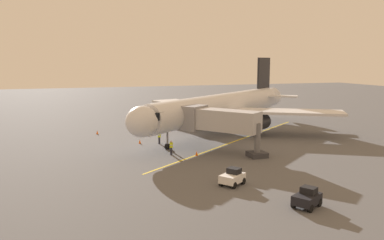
{
  "coord_description": "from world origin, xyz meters",
  "views": [
    {
      "loc": [
        23.63,
        56.97,
        10.93
      ],
      "look_at": [
        7.22,
        7.0,
        3.0
      ],
      "focal_mm": 36.81,
      "sensor_mm": 36.0,
      "label": 1
    }
  ],
  "objects_px": {
    "airplane": "(222,107)",
    "ground_crew_marshaller": "(171,147)",
    "tug_portside": "(307,198)",
    "jet_bridge": "(215,121)",
    "tug_near_nose": "(233,177)",
    "safety_cone_nose_right": "(148,134)",
    "safety_cone_nose_left": "(197,153)",
    "ground_crew_wing_walker": "(159,137)",
    "safety_cone_wing_starboard": "(140,141)",
    "safety_cone_wing_port": "(97,132)"
  },
  "relations": [
    {
      "from": "ground_crew_marshaller",
      "to": "safety_cone_wing_port",
      "type": "xyz_separation_m",
      "value": [
        7.13,
        -16.32,
        -0.61
      ]
    },
    {
      "from": "safety_cone_nose_left",
      "to": "safety_cone_wing_port",
      "type": "distance_m",
      "value": 20.12
    },
    {
      "from": "ground_crew_marshaller",
      "to": "safety_cone_wing_port",
      "type": "relative_size",
      "value": 3.11
    },
    {
      "from": "airplane",
      "to": "safety_cone_wing_starboard",
      "type": "height_order",
      "value": "airplane"
    },
    {
      "from": "tug_near_nose",
      "to": "safety_cone_nose_right",
      "type": "relative_size",
      "value": 4.99
    },
    {
      "from": "airplane",
      "to": "ground_crew_wing_walker",
      "type": "xyz_separation_m",
      "value": [
        11.08,
        5.04,
        -3.12
      ]
    },
    {
      "from": "airplane",
      "to": "safety_cone_nose_left",
      "type": "bearing_deg",
      "value": 56.42
    },
    {
      "from": "safety_cone_nose_right",
      "to": "safety_cone_wing_port",
      "type": "height_order",
      "value": "same"
    },
    {
      "from": "safety_cone_nose_left",
      "to": "safety_cone_nose_right",
      "type": "distance_m",
      "value": 14.14
    },
    {
      "from": "tug_near_nose",
      "to": "safety_cone_wing_port",
      "type": "bearing_deg",
      "value": -72.09
    },
    {
      "from": "airplane",
      "to": "safety_cone_nose_left",
      "type": "distance_m",
      "value": 15.78
    },
    {
      "from": "ground_crew_marshaller",
      "to": "safety_cone_nose_right",
      "type": "relative_size",
      "value": 3.11
    },
    {
      "from": "tug_near_nose",
      "to": "tug_portside",
      "type": "distance_m",
      "value": 7.36
    },
    {
      "from": "ground_crew_wing_walker",
      "to": "safety_cone_wing_port",
      "type": "xyz_separation_m",
      "value": [
        7.25,
        -9.8,
        -0.61
      ]
    },
    {
      "from": "safety_cone_wing_port",
      "to": "safety_cone_wing_starboard",
      "type": "height_order",
      "value": "same"
    },
    {
      "from": "jet_bridge",
      "to": "ground_crew_marshaller",
      "type": "relative_size",
      "value": 5.95
    },
    {
      "from": "tug_portside",
      "to": "safety_cone_wing_port",
      "type": "distance_m",
      "value": 37.69
    },
    {
      "from": "ground_crew_wing_walker",
      "to": "tug_portside",
      "type": "bearing_deg",
      "value": 101.53
    },
    {
      "from": "safety_cone_nose_left",
      "to": "jet_bridge",
      "type": "bearing_deg",
      "value": -151.04
    },
    {
      "from": "safety_cone_nose_right",
      "to": "jet_bridge",
      "type": "bearing_deg",
      "value": 115.3
    },
    {
      "from": "safety_cone_wing_starboard",
      "to": "ground_crew_marshaller",
      "type": "bearing_deg",
      "value": 106.83
    },
    {
      "from": "tug_portside",
      "to": "safety_cone_wing_starboard",
      "type": "relative_size",
      "value": 4.99
    },
    {
      "from": "ground_crew_wing_walker",
      "to": "tug_portside",
      "type": "height_order",
      "value": "ground_crew_wing_walker"
    },
    {
      "from": "ground_crew_wing_walker",
      "to": "safety_cone_nose_right",
      "type": "relative_size",
      "value": 3.11
    },
    {
      "from": "safety_cone_nose_right",
      "to": "safety_cone_wing_port",
      "type": "relative_size",
      "value": 1.0
    },
    {
      "from": "jet_bridge",
      "to": "ground_crew_wing_walker",
      "type": "xyz_separation_m",
      "value": [
        5.5,
        -6.14,
        -2.88
      ]
    },
    {
      "from": "jet_bridge",
      "to": "safety_cone_nose_left",
      "type": "bearing_deg",
      "value": 28.96
    },
    {
      "from": "safety_cone_wing_port",
      "to": "tug_near_nose",
      "type": "bearing_deg",
      "value": 107.91
    },
    {
      "from": "tug_portside",
      "to": "safety_cone_wing_starboard",
      "type": "bearing_deg",
      "value": -74.05
    },
    {
      "from": "airplane",
      "to": "tug_portside",
      "type": "xyz_separation_m",
      "value": [
        5.83,
        30.79,
        -3.3
      ]
    },
    {
      "from": "jet_bridge",
      "to": "tug_portside",
      "type": "bearing_deg",
      "value": 89.3
    },
    {
      "from": "tug_near_nose",
      "to": "tug_portside",
      "type": "bearing_deg",
      "value": 115.45
    },
    {
      "from": "airplane",
      "to": "tug_near_nose",
      "type": "height_order",
      "value": "airplane"
    },
    {
      "from": "ground_crew_wing_walker",
      "to": "safety_cone_nose_right",
      "type": "distance_m",
      "value": 6.14
    },
    {
      "from": "airplane",
      "to": "ground_crew_marshaller",
      "type": "distance_m",
      "value": 16.39
    },
    {
      "from": "safety_cone_wing_port",
      "to": "safety_cone_wing_starboard",
      "type": "relative_size",
      "value": 1.0
    },
    {
      "from": "safety_cone_wing_starboard",
      "to": "airplane",
      "type": "bearing_deg",
      "value": -163.68
    },
    {
      "from": "ground_crew_marshaller",
      "to": "safety_cone_nose_right",
      "type": "distance_m",
      "value": 12.63
    },
    {
      "from": "jet_bridge",
      "to": "safety_cone_wing_port",
      "type": "bearing_deg",
      "value": -51.35
    },
    {
      "from": "airplane",
      "to": "ground_crew_wing_walker",
      "type": "relative_size",
      "value": 20.06
    },
    {
      "from": "ground_crew_wing_walker",
      "to": "airplane",
      "type": "bearing_deg",
      "value": -155.56
    },
    {
      "from": "ground_crew_marshaller",
      "to": "safety_cone_wing_starboard",
      "type": "distance_m",
      "value": 7.96
    },
    {
      "from": "jet_bridge",
      "to": "safety_cone_wing_port",
      "type": "relative_size",
      "value": 18.51
    },
    {
      "from": "jet_bridge",
      "to": "safety_cone_nose_left",
      "type": "height_order",
      "value": "jet_bridge"
    },
    {
      "from": "tug_near_nose",
      "to": "safety_cone_nose_right",
      "type": "xyz_separation_m",
      "value": [
        2.38,
        -25.2,
        -0.43
      ]
    },
    {
      "from": "jet_bridge",
      "to": "tug_near_nose",
      "type": "relative_size",
      "value": 3.71
    },
    {
      "from": "safety_cone_wing_port",
      "to": "safety_cone_wing_starboard",
      "type": "bearing_deg",
      "value": 119.01
    },
    {
      "from": "tug_near_nose",
      "to": "safety_cone_nose_right",
      "type": "distance_m",
      "value": 25.32
    },
    {
      "from": "tug_portside",
      "to": "safety_cone_nose_right",
      "type": "relative_size",
      "value": 4.99
    },
    {
      "from": "safety_cone_wing_starboard",
      "to": "safety_cone_nose_left",
      "type": "bearing_deg",
      "value": 119.61
    }
  ]
}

